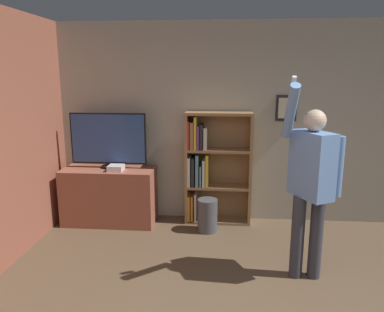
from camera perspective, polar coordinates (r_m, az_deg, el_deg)
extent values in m
cube|color=#B2AD9E|center=(5.15, 7.10, 4.90)|extent=(6.92, 0.06, 2.70)
cube|color=black|center=(5.15, 14.17, 7.10)|extent=(0.27, 0.02, 0.34)
cube|color=beige|center=(5.13, 14.20, 7.08)|extent=(0.21, 0.01, 0.27)
cube|color=#93513D|center=(5.27, -12.44, -5.94)|extent=(1.24, 0.53, 0.76)
cylinder|color=black|center=(5.23, -12.42, -1.57)|extent=(0.22, 0.22, 0.03)
cylinder|color=black|center=(5.22, -12.44, -1.14)|extent=(0.06, 0.06, 0.05)
cube|color=black|center=(5.15, -12.62, 2.64)|extent=(1.03, 0.04, 0.68)
cube|color=#2D4C8C|center=(5.13, -12.70, 2.59)|extent=(0.99, 0.01, 0.65)
cube|color=white|center=(5.03, -11.52, -1.80)|extent=(0.19, 0.20, 0.08)
cube|color=#997047|center=(5.10, -0.79, -1.83)|extent=(0.04, 0.28, 1.52)
cube|color=#997047|center=(5.09, 8.82, -2.01)|extent=(0.04, 0.28, 1.52)
cube|color=#997047|center=(5.20, 4.04, -1.56)|extent=(0.89, 0.01, 1.52)
cube|color=#997047|center=(5.31, 3.89, -9.73)|extent=(0.82, 0.28, 0.04)
cube|color=#997047|center=(5.14, 3.97, -4.67)|extent=(0.82, 0.28, 0.04)
cube|color=#997047|center=(5.02, 4.06, 0.88)|extent=(0.82, 0.28, 0.04)
cube|color=#997047|center=(4.94, 4.14, 6.45)|extent=(0.82, 0.28, 0.04)
cube|color=orange|center=(5.25, -0.40, -7.84)|extent=(0.03, 0.25, 0.36)
cube|color=orange|center=(5.22, 0.04, -7.96)|extent=(0.03, 0.20, 0.36)
cube|color=beige|center=(5.23, 0.54, -7.76)|extent=(0.03, 0.23, 0.39)
cube|color=beige|center=(5.08, -0.41, -2.34)|extent=(0.04, 0.22, 0.39)
cube|color=#232328|center=(5.08, 0.19, -2.36)|extent=(0.04, 0.25, 0.39)
cube|color=#5B8E99|center=(5.07, 0.82, -2.16)|extent=(0.04, 0.23, 0.43)
cube|color=#5B8E99|center=(5.08, 1.34, -3.00)|extent=(0.02, 0.22, 0.28)
cube|color=beige|center=(5.08, 1.82, -2.51)|extent=(0.03, 0.26, 0.36)
cube|color=gold|center=(5.05, 2.30, -2.20)|extent=(0.04, 0.21, 0.43)
cube|color=red|center=(4.97, -0.50, 3.21)|extent=(0.02, 0.21, 0.37)
cube|color=#99663D|center=(4.96, 0.01, 3.12)|extent=(0.04, 0.21, 0.36)
cube|color=gold|center=(4.97, 0.55, 3.55)|extent=(0.03, 0.24, 0.43)
cube|color=#7A3889|center=(4.98, 0.98, 2.89)|extent=(0.03, 0.25, 0.32)
cube|color=#232328|center=(4.98, 1.47, 2.99)|extent=(0.04, 0.25, 0.33)
cube|color=beige|center=(4.98, 2.08, 2.74)|extent=(0.04, 0.26, 0.29)
cylinder|color=#383842|center=(3.96, 15.78, -11.80)|extent=(0.13, 0.13, 0.85)
cylinder|color=#383842|center=(4.00, 18.36, -11.73)|extent=(0.13, 0.13, 0.85)
cube|color=#6B93D1|center=(3.74, 17.80, -1.28)|extent=(0.40, 0.49, 0.64)
sphere|color=beige|center=(3.67, 18.24, 5.15)|extent=(0.21, 0.21, 0.21)
cylinder|color=#6B93D1|center=(3.81, 21.41, -1.54)|extent=(0.09, 0.09, 0.59)
cylinder|color=#6B93D1|center=(3.49, 14.81, 6.54)|extent=(0.09, 0.41, 0.53)
cube|color=white|center=(3.42, 15.21, 10.55)|extent=(0.04, 0.09, 0.14)
cylinder|color=#4C4C51|center=(4.93, 2.37, -9.02)|extent=(0.26, 0.26, 0.43)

